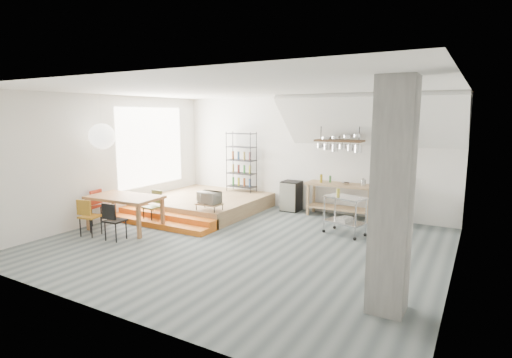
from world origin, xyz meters
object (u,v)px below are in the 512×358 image
Objects in this scene: rolling_cart at (345,210)px; mini_fridge at (291,196)px; stove at (395,205)px; dining_table at (125,200)px.

mini_fridge is at bearing 159.15° from rolling_cart.
stove is at bearing -0.89° from mini_fridge.
dining_table is 1.80× the size of rolling_cart.
stove is 1.67m from rolling_cart.
rolling_cart is (4.63, 2.19, -0.15)m from dining_table.
stove is 6.56m from dining_table.
stove is at bearing 29.68° from dining_table.
rolling_cart is (-0.81, -1.46, 0.09)m from stove.
rolling_cart is at bearing -118.92° from stove.
dining_table is at bearing -146.09° from stove.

